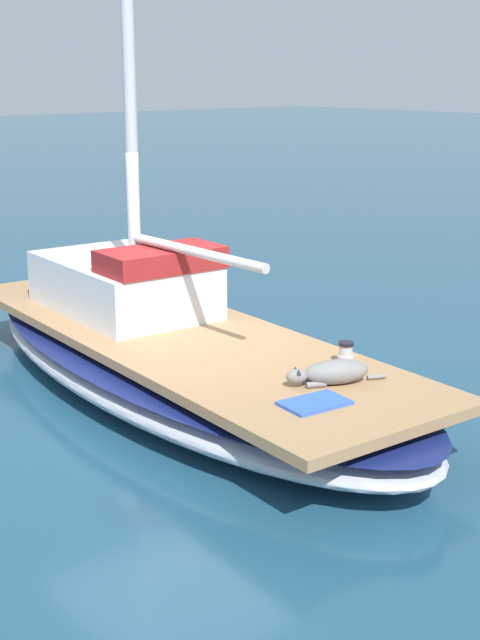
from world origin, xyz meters
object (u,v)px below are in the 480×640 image
object	(u,v)px
sailboat_main	(180,361)
deck_winch	(346,353)
deck_towel	(315,403)
dog_grey	(332,372)

from	to	relation	value
sailboat_main	deck_winch	bearing A→B (deg)	-72.69
sailboat_main	deck_winch	xyz separation A→B (m)	(0.58, -1.87, 0.42)
deck_winch	deck_towel	distance (m)	1.17
sailboat_main	dog_grey	world-z (taller)	dog_grey
deck_winch	deck_towel	bearing A→B (deg)	-149.63
dog_grey	deck_winch	xyz separation A→B (m)	(0.52, 0.33, -0.01)
deck_winch	sailboat_main	bearing A→B (deg)	107.31
sailboat_main	dog_grey	size ratio (longest dim) A/B	8.28
sailboat_main	deck_towel	size ratio (longest dim) A/B	13.21
deck_winch	dog_grey	bearing A→B (deg)	-148.03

